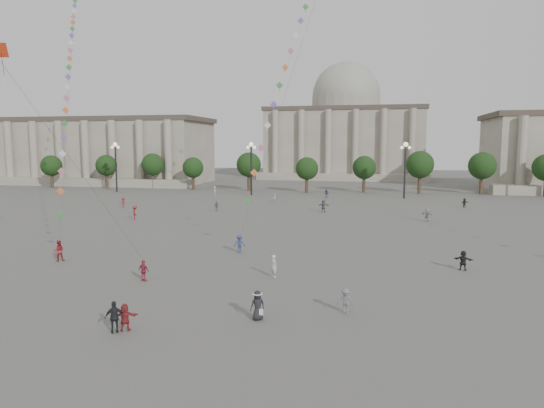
# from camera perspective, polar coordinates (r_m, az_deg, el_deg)

# --- Properties ---
(ground) EXTENTS (360.00, 360.00, 0.00)m
(ground) POSITION_cam_1_polar(r_m,az_deg,el_deg) (28.46, -8.57, -14.02)
(ground) COLOR #555350
(ground) RESTS_ON ground
(hall_west) EXTENTS (84.00, 26.22, 17.20)m
(hall_west) POSITION_cam_1_polar(r_m,az_deg,el_deg) (145.73, -23.53, 5.74)
(hall_west) COLOR gray
(hall_west) RESTS_ON ground
(hall_central) EXTENTS (48.30, 34.30, 35.50)m
(hall_central) POSITION_cam_1_polar(r_m,az_deg,el_deg) (154.39, 8.60, 8.44)
(hall_central) COLOR gray
(hall_central) RESTS_ON ground
(tree_row) EXTENTS (137.12, 5.12, 8.00)m
(tree_row) POSITION_cam_1_polar(r_m,az_deg,el_deg) (103.38, 6.77, 4.31)
(tree_row) COLOR #3A2A1D
(tree_row) RESTS_ON ground
(lamp_post_far_west) EXTENTS (2.00, 0.90, 10.65)m
(lamp_post_far_west) POSITION_cam_1_polar(r_m,az_deg,el_deg) (109.41, -17.92, 5.19)
(lamp_post_far_west) COLOR #262628
(lamp_post_far_west) RESTS_ON ground
(lamp_post_mid_west) EXTENTS (2.00, 0.90, 10.65)m
(lamp_post_mid_west) POSITION_cam_1_polar(r_m,az_deg,el_deg) (97.98, -2.46, 5.35)
(lamp_post_mid_west) COLOR #262628
(lamp_post_mid_west) RESTS_ON ground
(lamp_post_mid_east) EXTENTS (2.00, 0.90, 10.65)m
(lamp_post_mid_east) POSITION_cam_1_polar(r_m,az_deg,el_deg) (95.03, 15.41, 5.05)
(lamp_post_mid_east) COLOR #262628
(lamp_post_mid_east) RESTS_ON ground
(person_crowd_0) EXTENTS (1.02, 0.51, 1.68)m
(person_crowd_0) POSITION_cam_1_polar(r_m,az_deg,el_deg) (93.74, 6.41, 1.25)
(person_crowd_0) COLOR navy
(person_crowd_0) RESTS_ON ground
(person_crowd_2) EXTENTS (0.79, 1.18, 1.70)m
(person_crowd_2) POSITION_cam_1_polar(r_m,az_deg,el_deg) (82.07, -17.07, 0.17)
(person_crowd_2) COLOR maroon
(person_crowd_2) RESTS_ON ground
(person_crowd_3) EXTENTS (1.58, 0.82, 1.63)m
(person_crowd_3) POSITION_cam_1_polar(r_m,az_deg,el_deg) (42.58, 21.57, -6.19)
(person_crowd_3) COLOR black
(person_crowd_3) RESTS_ON ground
(person_crowd_4) EXTENTS (1.00, 1.48, 1.53)m
(person_crowd_4) POSITION_cam_1_polar(r_m,az_deg,el_deg) (85.66, 0.36, 0.70)
(person_crowd_4) COLOR silver
(person_crowd_4) RESTS_ON ground
(person_crowd_6) EXTENTS (1.10, 0.74, 1.57)m
(person_crowd_6) POSITION_cam_1_polar(r_m,az_deg,el_deg) (30.14, 8.64, -11.22)
(person_crowd_6) COLOR slate
(person_crowd_6) RESTS_ON ground
(person_crowd_7) EXTENTS (1.70, 1.32, 1.80)m
(person_crowd_7) POSITION_cam_1_polar(r_m,az_deg,el_deg) (67.75, 17.77, -1.20)
(person_crowd_7) COLOR beige
(person_crowd_7) RESTS_ON ground
(person_crowd_9) EXTENTS (1.42, 1.15, 1.51)m
(person_crowd_9) POSITION_cam_1_polar(r_m,az_deg,el_deg) (84.81, 21.71, 0.13)
(person_crowd_9) COLOR black
(person_crowd_9) RESTS_ON ground
(person_crowd_10) EXTENTS (0.71, 0.80, 1.85)m
(person_crowd_10) POSITION_cam_1_polar(r_m,az_deg,el_deg) (98.49, -6.74, 1.57)
(person_crowd_10) COLOR silver
(person_crowd_10) RESTS_ON ground
(person_crowd_12) EXTENTS (1.81, 0.86, 1.87)m
(person_crowd_12) POSITION_cam_1_polar(r_m,az_deg,el_deg) (73.87, 6.08, -0.22)
(person_crowd_12) COLOR slate
(person_crowd_12) RESTS_ON ground
(person_crowd_13) EXTENTS (0.75, 0.75, 1.76)m
(person_crowd_13) POSITION_cam_1_polar(r_m,az_deg,el_deg) (37.59, 0.23, -7.30)
(person_crowd_13) COLOR silver
(person_crowd_13) RESTS_ON ground
(person_crowd_16) EXTENTS (0.95, 0.57, 1.51)m
(person_crowd_16) POSITION_cam_1_polar(r_m,az_deg,el_deg) (75.20, -6.56, -0.24)
(person_crowd_16) COLOR slate
(person_crowd_16) RESTS_ON ground
(person_crowd_17) EXTENTS (1.33, 1.43, 1.93)m
(person_crowd_17) POSITION_cam_1_polar(r_m,az_deg,el_deg) (68.39, -15.82, -1.00)
(person_crowd_17) COLOR maroon
(person_crowd_17) RESTS_ON ground
(tourist_0) EXTENTS (1.01, 0.62, 1.60)m
(tourist_0) POSITION_cam_1_polar(r_m,az_deg,el_deg) (37.83, -14.86, -7.58)
(tourist_0) COLOR #9F2B3E
(tourist_0) RESTS_ON ground
(tourist_2) EXTENTS (1.48, 0.96, 1.53)m
(tourist_2) POSITION_cam_1_polar(r_m,az_deg,el_deg) (28.43, -16.91, -12.63)
(tourist_2) COLOR maroon
(tourist_2) RESTS_ON ground
(tourist_4) EXTENTS (1.11, 0.92, 1.77)m
(tourist_4) POSITION_cam_1_polar(r_m,az_deg,el_deg) (28.26, -18.03, -12.54)
(tourist_4) COLOR black
(tourist_4) RESTS_ON ground
(kite_flyer_0) EXTENTS (1.13, 1.07, 1.85)m
(kite_flyer_0) POSITION_cam_1_polar(r_m,az_deg,el_deg) (46.58, -23.79, -5.05)
(kite_flyer_0) COLOR maroon
(kite_flyer_0) RESTS_ON ground
(kite_flyer_1) EXTENTS (1.22, 0.87, 1.70)m
(kite_flyer_1) POSITION_cam_1_polar(r_m,az_deg,el_deg) (45.99, -3.85, -4.71)
(kite_flyer_1) COLOR navy
(kite_flyer_1) RESTS_ON ground
(hat_person) EXTENTS (1.02, 0.93, 1.74)m
(hat_person) POSITION_cam_1_polar(r_m,az_deg,el_deg) (28.78, -1.71, -11.78)
(hat_person) COLOR black
(hat_person) RESTS_ON ground
(kite_train_west) EXTENTS (23.01, 38.42, 57.56)m
(kite_train_west) POSITION_cam_1_polar(r_m,az_deg,el_deg) (70.37, -22.69, 15.03)
(kite_train_west) COLOR #3F3F3F
(kite_train_west) RESTS_ON ground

